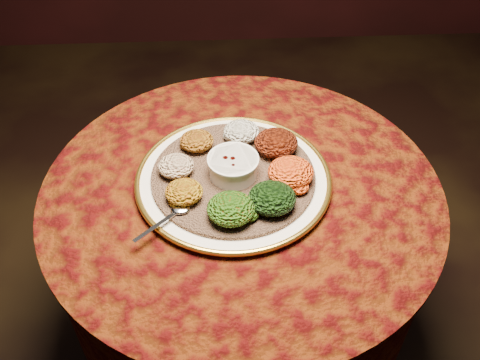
{
  "coord_description": "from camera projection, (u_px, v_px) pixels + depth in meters",
  "views": [
    {
      "loc": [
        -0.05,
        -0.9,
        1.63
      ],
      "look_at": [
        -0.0,
        -0.0,
        0.76
      ],
      "focal_mm": 40.0,
      "sensor_mm": 36.0,
      "label": 1
    }
  ],
  "objects": [
    {
      "name": "portion_tikil",
      "position": [
        291.0,
        172.0,
        1.23
      ],
      "size": [
        0.11,
        0.1,
        0.05
      ],
      "primitive_type": "ellipsoid",
      "color": "#B2770E",
      "rests_on": "injera"
    },
    {
      "name": "portion_shiro",
      "position": [
        197.0,
        141.0,
        1.32
      ],
      "size": [
        0.08,
        0.08,
        0.04
      ],
      "primitive_type": "ellipsoid",
      "color": "#8A5510",
      "rests_on": "injera"
    },
    {
      "name": "portion_kitfo",
      "position": [
        276.0,
        143.0,
        1.31
      ],
      "size": [
        0.11,
        0.1,
        0.05
      ],
      "primitive_type": "ellipsoid",
      "color": "black",
      "rests_on": "injera"
    },
    {
      "name": "portion_ayib",
      "position": [
        241.0,
        132.0,
        1.35
      ],
      "size": [
        0.09,
        0.09,
        0.04
      ],
      "primitive_type": "ellipsoid",
      "color": "silver",
      "rests_on": "injera"
    },
    {
      "name": "table",
      "position": [
        241.0,
        236.0,
        1.4
      ],
      "size": [
        0.96,
        0.96,
        0.73
      ],
      "color": "black",
      "rests_on": "ground"
    },
    {
      "name": "portion_timatim",
      "position": [
        176.0,
        166.0,
        1.26
      ],
      "size": [
        0.09,
        0.08,
        0.04
      ],
      "primitive_type": "ellipsoid",
      "color": "maroon",
      "rests_on": "injera"
    },
    {
      "name": "injera",
      "position": [
        233.0,
        176.0,
        1.27
      ],
      "size": [
        0.42,
        0.42,
        0.01
      ],
      "primitive_type": "cylinder",
      "rotation": [
        0.0,
        0.0,
        -0.07
      ],
      "color": "#885F44",
      "rests_on": "platter"
    },
    {
      "name": "platter",
      "position": [
        233.0,
        179.0,
        1.28
      ],
      "size": [
        0.55,
        0.55,
        0.02
      ],
      "rotation": [
        0.0,
        0.0,
        -0.26
      ],
      "color": "white",
      "rests_on": "table"
    },
    {
      "name": "portion_kik",
      "position": [
        184.0,
        192.0,
        1.2
      ],
      "size": [
        0.09,
        0.08,
        0.04
      ],
      "primitive_type": "ellipsoid",
      "color": "#A4780E",
      "rests_on": "injera"
    },
    {
      "name": "portion_mixveg",
      "position": [
        231.0,
        209.0,
        1.15
      ],
      "size": [
        0.11,
        0.1,
        0.05
      ],
      "primitive_type": "ellipsoid",
      "color": "maroon",
      "rests_on": "injera"
    },
    {
      "name": "stew_bowl",
      "position": [
        233.0,
        165.0,
        1.25
      ],
      "size": [
        0.12,
        0.12,
        0.05
      ],
      "color": "silver",
      "rests_on": "injera"
    },
    {
      "name": "spoon",
      "position": [
        177.0,
        212.0,
        1.17
      ],
      "size": [
        0.12,
        0.11,
        0.01
      ],
      "rotation": [
        0.0,
        0.0,
        -2.4
      ],
      "color": "silver",
      "rests_on": "injera"
    },
    {
      "name": "portion_gomen",
      "position": [
        272.0,
        198.0,
        1.17
      ],
      "size": [
        0.11,
        0.1,
        0.05
      ],
      "primitive_type": "ellipsoid",
      "color": "black",
      "rests_on": "injera"
    }
  ]
}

